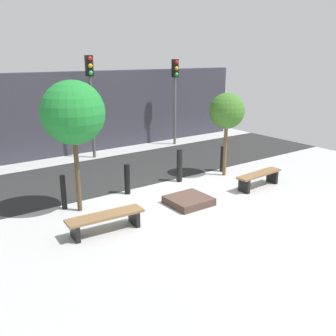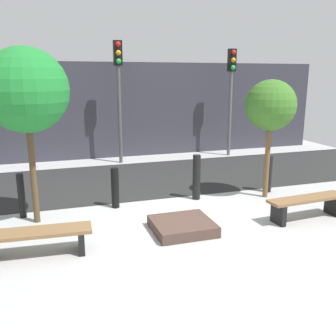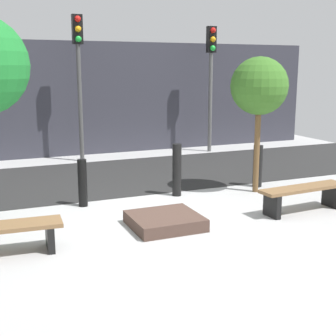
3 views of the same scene
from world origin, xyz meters
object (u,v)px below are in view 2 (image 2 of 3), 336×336
bench_left (34,238)px  bollard_right (268,174)px  traffic_light_mid_west (119,81)px  bench_right (307,203)px  planter_bed (182,226)px  bollard_left (115,188)px  tree_behind_right_bench (271,106)px  tree_behind_left_bench (26,91)px  traffic_light_mid_east (231,83)px  bollard_far_left (21,196)px  bollard_center (197,177)px

bench_left → bollard_right: size_ratio=2.02×
bollard_right → traffic_light_mid_west: bearing=123.6°
bench_left → bench_right: (5.32, 0.00, 0.02)m
planter_bed → traffic_light_mid_west: traffic_light_mid_west is taller
bench_right → bollard_left: size_ratio=1.97×
tree_behind_right_bench → traffic_light_mid_west: traffic_light_mid_west is taller
tree_behind_left_bench → bollard_left: 2.77m
bench_left → bollard_left: (1.68, 1.92, 0.13)m
traffic_light_mid_east → bench_left: bearing=-136.7°
bollard_far_left → traffic_light_mid_west: (2.94, 4.43, 2.28)m
bollard_left → traffic_light_mid_west: (0.98, 4.43, 2.29)m
planter_bed → bench_left: bearing=-175.7°
bollard_center → planter_bed: bearing=-119.7°
planter_bed → tree_behind_left_bench: (-2.66, 1.35, 2.52)m
tree_behind_left_bench → traffic_light_mid_east: 8.28m
tree_behind_left_bench → traffic_light_mid_east: size_ratio=0.90×
bollard_left → traffic_light_mid_east: (5.07, 4.43, 2.18)m
traffic_light_mid_west → bollard_center: bearing=-77.5°
planter_bed → bollard_right: bearing=30.3°
planter_bed → bollard_left: 2.01m
bench_right → planter_bed: bearing=171.9°
bollard_far_left → bollard_center: bollard_center is taller
tree_behind_left_bench → bollard_center: size_ratio=3.17×
bollard_center → bollard_far_left: bearing=180.0°
tree_behind_left_bench → bollard_left: bearing=12.3°
tree_behind_right_bench → bollard_right: bearing=52.1°
planter_bed → traffic_light_mid_west: size_ratio=0.28×
bollard_left → bench_right: bearing=-27.8°
bench_right → traffic_light_mid_west: 7.30m
bollard_center → traffic_light_mid_east: bearing=55.0°
bollard_right → tree_behind_right_bench: bearing=-127.9°
tree_behind_right_bench → bollard_far_left: bearing=176.3°
bollard_left → bollard_right: bearing=0.0°
bench_left → tree_behind_right_bench: bearing=20.1°
planter_bed → tree_behind_right_bench: bearing=27.0°
tree_behind_left_bench → bollard_far_left: size_ratio=3.65×
bench_right → traffic_light_mid_west: bearing=108.9°
bollard_center → traffic_light_mid_east: (3.11, 4.43, 2.10)m
bench_left → bollard_center: size_ratio=1.73×
bench_right → bollard_left: 4.12m
traffic_light_mid_west → bollard_left: bearing=-102.5°
traffic_light_mid_east → bollard_right: bearing=-104.5°
tree_behind_left_bench → bollard_left: tree_behind_left_bench is taller
bench_left → tree_behind_left_bench: bearing=93.8°
bollard_left → bollard_center: (1.96, 0.00, 0.09)m
bench_left → tree_behind_right_bench: size_ratio=0.66×
tree_behind_left_bench → tree_behind_right_bench: (5.32, 0.00, -0.41)m
bollard_far_left → traffic_light_mid_east: (7.03, 4.43, 2.17)m
bollard_left → bollard_right: bollard_right is taller
bench_left → bollard_center: (3.64, 1.92, 0.22)m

